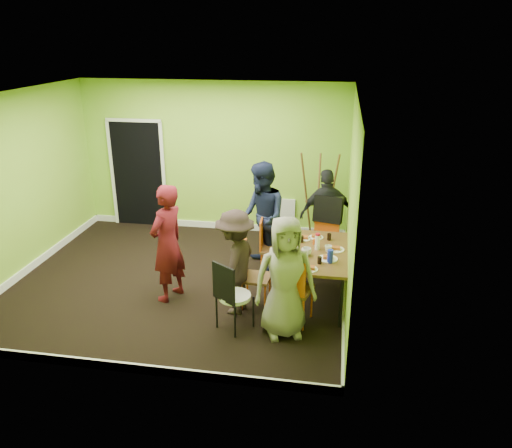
{
  "coord_description": "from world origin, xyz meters",
  "views": [
    {
      "loc": [
        2.3,
        -6.59,
        3.6
      ],
      "look_at": [
        1.18,
        0.0,
        1.01
      ],
      "focal_mm": 35.0,
      "sensor_mm": 36.0,
      "label": 1
    }
  ],
  "objects": [
    {
      "name": "cup_a",
      "position": [
        1.94,
        -0.38,
        0.8
      ],
      "size": [
        0.14,
        0.14,
        0.11
      ],
      "primitive_type": "imported",
      "color": "white",
      "rests_on": "dining_table"
    },
    {
      "name": "thermos",
      "position": [
        2.08,
        -0.16,
        0.86
      ],
      "size": [
        0.07,
        0.07,
        0.21
      ],
      "primitive_type": "cylinder",
      "color": "white",
      "rests_on": "dining_table"
    },
    {
      "name": "glass_mid",
      "position": [
        1.84,
        0.06,
        0.8
      ],
      "size": [
        0.07,
        0.07,
        0.09
      ],
      "primitive_type": "cylinder",
      "color": "black",
      "rests_on": "dining_table"
    },
    {
      "name": "plate_wall_back",
      "position": [
        2.33,
        -0.13,
        0.76
      ],
      "size": [
        0.25,
        0.25,
        0.01
      ],
      "primitive_type": "cylinder",
      "color": "white",
      "rests_on": "dining_table"
    },
    {
      "name": "glass_back",
      "position": [
        2.23,
        0.21,
        0.8
      ],
      "size": [
        0.06,
        0.06,
        0.1
      ],
      "primitive_type": "cylinder",
      "color": "black",
      "rests_on": "dining_table"
    },
    {
      "name": "person_standing",
      "position": [
        0.02,
        -0.52,
        0.85
      ],
      "size": [
        0.6,
        0.72,
        1.7
      ],
      "primitive_type": "imported",
      "rotation": [
        0.0,
        0.0,
        -1.94
      ],
      "color": "#550E15",
      "rests_on": "ground"
    },
    {
      "name": "person_front_end",
      "position": [
        1.74,
        -1.16,
        0.79
      ],
      "size": [
        0.89,
        0.72,
        1.58
      ],
      "primitive_type": "imported",
      "rotation": [
        0.0,
        0.0,
        0.32
      ],
      "color": "gray",
      "rests_on": "ground"
    },
    {
      "name": "person_back_end",
      "position": [
        2.15,
        1.29,
        0.76
      ],
      "size": [
        0.96,
        0.63,
        1.52
      ],
      "primitive_type": "imported",
      "rotation": [
        0.0,
        0.0,
        3.46
      ],
      "color": "black",
      "rests_on": "ground"
    },
    {
      "name": "person_left_far",
      "position": [
        1.17,
        0.63,
        0.88
      ],
      "size": [
        0.96,
        1.05,
        1.75
      ],
      "primitive_type": "imported",
      "rotation": [
        0.0,
        0.0,
        -1.15
      ],
      "color": "#161C37",
      "rests_on": "ground"
    },
    {
      "name": "plate_far_front",
      "position": [
        2.02,
        -0.81,
        0.76
      ],
      "size": [
        0.21,
        0.21,
        0.01
      ],
      "primitive_type": "cylinder",
      "color": "white",
      "rests_on": "dining_table"
    },
    {
      "name": "cup_b",
      "position": [
        2.23,
        -0.22,
        0.8
      ],
      "size": [
        0.1,
        0.1,
        0.09
      ],
      "primitive_type": "imported",
      "color": "white",
      "rests_on": "dining_table"
    },
    {
      "name": "plate_near_left",
      "position": [
        1.86,
        0.18,
        0.76
      ],
      "size": [
        0.22,
        0.22,
        0.01
      ],
      "primitive_type": "cylinder",
      "color": "white",
      "rests_on": "dining_table"
    },
    {
      "name": "plate_wall_front",
      "position": [
        2.24,
        -0.46,
        0.76
      ],
      "size": [
        0.26,
        0.26,
        0.01
      ],
      "primitive_type": "cylinder",
      "color": "white",
      "rests_on": "dining_table"
    },
    {
      "name": "easel",
      "position": [
        1.99,
        1.79,
        0.84
      ],
      "size": [
        0.68,
        0.64,
        1.69
      ],
      "color": "brown",
      "rests_on": "ground"
    },
    {
      "name": "chair_back_end",
      "position": [
        2.17,
        1.09,
        0.79
      ],
      "size": [
        0.56,
        0.63,
        1.12
      ],
      "rotation": [
        0.0,
        0.0,
        2.91
      ],
      "color": "orange",
      "rests_on": "ground"
    },
    {
      "name": "plate_near_right",
      "position": [
        1.86,
        -0.57,
        0.76
      ],
      "size": [
        0.26,
        0.26,
        0.01
      ],
      "primitive_type": "cylinder",
      "color": "white",
      "rests_on": "dining_table"
    },
    {
      "name": "orange_bottle",
      "position": [
        2.02,
        0.01,
        0.79
      ],
      "size": [
        0.03,
        0.03,
        0.08
      ],
      "primitive_type": "cylinder",
      "color": "orange",
      "rests_on": "dining_table"
    },
    {
      "name": "dining_table",
      "position": [
        2.05,
        -0.21,
        0.7
      ],
      "size": [
        0.9,
        1.5,
        0.75
      ],
      "color": "black",
      "rests_on": "ground"
    },
    {
      "name": "chair_bentwood",
      "position": [
        1.06,
        -1.19,
        0.53
      ],
      "size": [
        0.51,
        0.52,
        0.96
      ],
      "rotation": [
        0.0,
        0.0,
        -0.59
      ],
      "color": "black",
      "rests_on": "ground"
    },
    {
      "name": "ground",
      "position": [
        0.0,
        0.0,
        0.0
      ],
      "size": [
        5.0,
        5.0,
        0.0
      ],
      "primitive_type": "plane",
      "color": "black",
      "rests_on": "ground"
    },
    {
      "name": "blue_bottle",
      "position": [
        2.27,
        -0.56,
        0.84
      ],
      "size": [
        0.08,
        0.08,
        0.18
      ],
      "primitive_type": "cylinder",
      "color": "#1726B2",
      "rests_on": "dining_table"
    },
    {
      "name": "chair_left_near",
      "position": [
        1.2,
        -0.54,
        0.53
      ],
      "size": [
        0.41,
        0.41,
        0.94
      ],
      "rotation": [
        0.0,
        0.0,
        -1.63
      ],
      "color": "orange",
      "rests_on": "ground"
    },
    {
      "name": "room_walls",
      "position": [
        -0.02,
        0.04,
        0.99
      ],
      "size": [
        5.04,
        4.54,
        2.82
      ],
      "color": "#8EC131",
      "rests_on": "ground"
    },
    {
      "name": "chair_left_far",
      "position": [
        1.29,
        0.47,
        0.51
      ],
      "size": [
        0.4,
        0.39,
        0.91
      ],
      "rotation": [
        0.0,
        0.0,
        -1.52
      ],
      "color": "orange",
      "rests_on": "ground"
    },
    {
      "name": "person_left_near",
      "position": [
        1.02,
        -0.72,
        0.73
      ],
      "size": [
        0.71,
        1.02,
        1.46
      ],
      "primitive_type": "imported",
      "rotation": [
        0.0,
        0.0,
        -1.76
      ],
      "color": "black",
      "rests_on": "ground"
    },
    {
      "name": "plate_far_back",
      "position": [
        2.04,
        0.26,
        0.76
      ],
      "size": [
        0.21,
        0.21,
        0.01
      ],
      "primitive_type": "cylinder",
      "color": "white",
      "rests_on": "dining_table"
    },
    {
      "name": "glass_front",
      "position": [
        2.13,
        -0.61,
        0.8
      ],
      "size": [
        0.06,
        0.06,
        0.09
      ],
      "primitive_type": "cylinder",
      "color": "black",
      "rests_on": "dining_table"
    },
    {
      "name": "chair_front_end",
      "position": [
        1.82,
        -0.93,
        0.57
      ],
      "size": [
        0.51,
        0.51,
        1.01
      ],
      "rotation": [
        0.0,
        0.0,
        -0.24
      ],
      "color": "orange",
      "rests_on": "ground"
    }
  ]
}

